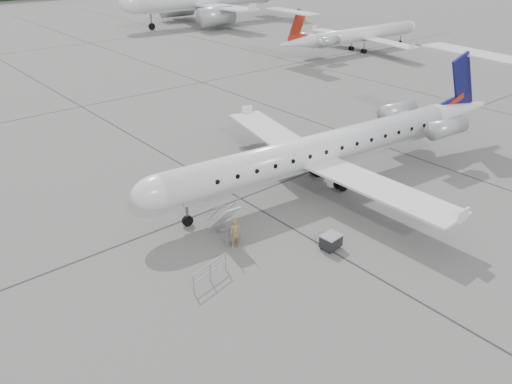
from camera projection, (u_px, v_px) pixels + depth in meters
ground at (387, 218)px, 28.57m from camera, size 320.00×320.00×0.00m
main_regional_jet at (319, 135)px, 30.73m from camera, size 29.45×22.77×7.00m
airstair at (224, 219)px, 26.36m from camera, size 1.10×2.22×2.19m
passenger at (236, 233)px, 25.57m from camera, size 0.70×0.57×1.67m
safety_railing at (210, 273)px, 23.13m from camera, size 2.17×0.54×1.00m
baggage_cart at (331, 241)px, 25.65m from camera, size 1.04×0.87×0.85m
bg_regional_right at (364, 27)px, 68.91m from camera, size 25.72×19.21×6.49m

